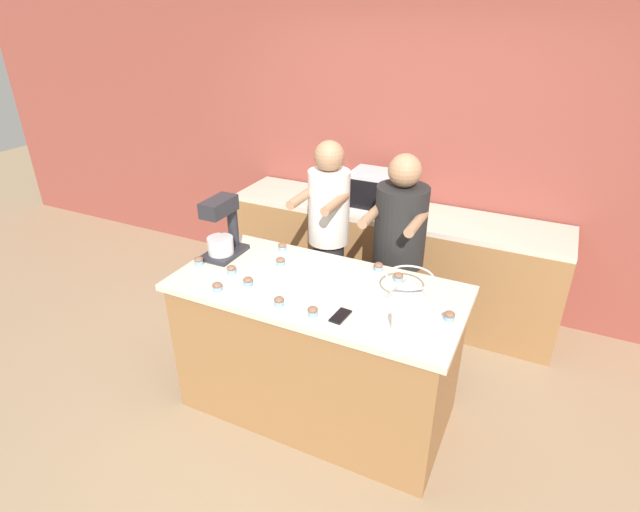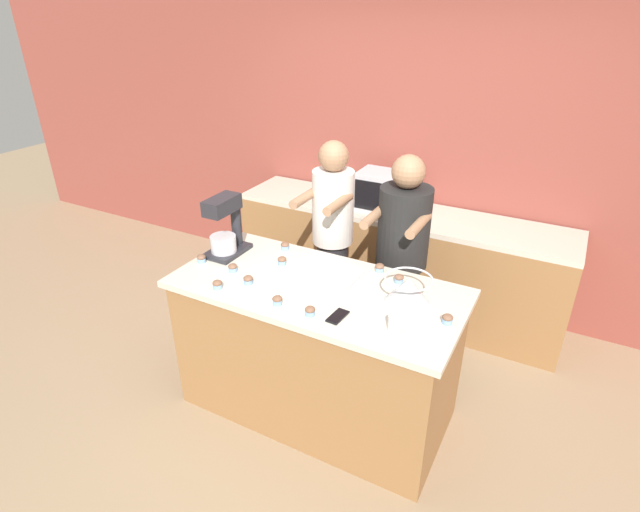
# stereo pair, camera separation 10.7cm
# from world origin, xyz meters

# --- Properties ---
(ground_plane) EXTENTS (16.00, 16.00, 0.00)m
(ground_plane) POSITION_xyz_m (0.00, 0.00, 0.00)
(ground_plane) COLOR #937A5B
(back_wall) EXTENTS (10.00, 0.06, 2.70)m
(back_wall) POSITION_xyz_m (0.00, 1.78, 1.35)
(back_wall) COLOR brown
(back_wall) RESTS_ON ground_plane
(island_counter) EXTENTS (1.75, 0.83, 0.96)m
(island_counter) POSITION_xyz_m (0.00, 0.00, 0.48)
(island_counter) COLOR olive
(island_counter) RESTS_ON ground_plane
(back_counter) EXTENTS (2.80, 0.60, 0.92)m
(back_counter) POSITION_xyz_m (0.00, 1.43, 0.46)
(back_counter) COLOR olive
(back_counter) RESTS_ON ground_plane
(person_left) EXTENTS (0.32, 0.49, 1.64)m
(person_left) POSITION_xyz_m (-0.25, 0.70, 0.88)
(person_left) COLOR #232328
(person_left) RESTS_ON ground_plane
(person_right) EXTENTS (0.36, 0.52, 1.61)m
(person_right) POSITION_xyz_m (0.28, 0.70, 0.84)
(person_right) COLOR #232328
(person_right) RESTS_ON ground_plane
(stand_mixer) EXTENTS (0.20, 0.30, 0.40)m
(stand_mixer) POSITION_xyz_m (-0.73, 0.09, 1.13)
(stand_mixer) COLOR #232328
(stand_mixer) RESTS_ON island_counter
(mixing_bowl) EXTENTS (0.27, 0.27, 0.16)m
(mixing_bowl) POSITION_xyz_m (0.54, 0.07, 1.04)
(mixing_bowl) COLOR #BCBCC1
(mixing_bowl) RESTS_ON island_counter
(baking_tray) EXTENTS (0.33, 0.25, 0.04)m
(baking_tray) POSITION_xyz_m (0.03, 0.14, 0.98)
(baking_tray) COLOR #BCBCC1
(baking_tray) RESTS_ON island_counter
(microwave_oven) EXTENTS (0.45, 0.33, 0.30)m
(microwave_oven) POSITION_xyz_m (-0.14, 1.43, 1.07)
(microwave_oven) COLOR #B7B7BC
(microwave_oven) RESTS_ON back_counter
(cell_phone) EXTENTS (0.08, 0.15, 0.01)m
(cell_phone) POSITION_xyz_m (0.26, -0.24, 0.96)
(cell_phone) COLOR black
(cell_phone) RESTS_ON island_counter
(drinking_glass) EXTENTS (0.08, 0.08, 0.09)m
(drinking_glass) POSITION_xyz_m (0.57, -0.21, 1.00)
(drinking_glass) COLOR silver
(drinking_glass) RESTS_ON island_counter
(small_plate) EXTENTS (0.19, 0.19, 0.02)m
(small_plate) POSITION_xyz_m (-0.23, -0.23, 0.97)
(small_plate) COLOR white
(small_plate) RESTS_ON island_counter
(cupcake_0) EXTENTS (0.06, 0.06, 0.05)m
(cupcake_0) POSITION_xyz_m (0.26, 0.34, 0.98)
(cupcake_0) COLOR #759EC6
(cupcake_0) RESTS_ON island_counter
(cupcake_1) EXTENTS (0.06, 0.06, 0.05)m
(cupcake_1) POSITION_xyz_m (-0.50, -0.31, 0.98)
(cupcake_1) COLOR #759EC6
(cupcake_1) RESTS_ON island_counter
(cupcake_2) EXTENTS (0.06, 0.06, 0.05)m
(cupcake_2) POSITION_xyz_m (-0.32, 0.13, 0.98)
(cupcake_2) COLOR #759EC6
(cupcake_2) RESTS_ON island_counter
(cupcake_3) EXTENTS (0.06, 0.06, 0.05)m
(cupcake_3) POSITION_xyz_m (0.12, -0.29, 0.98)
(cupcake_3) COLOR #759EC6
(cupcake_3) RESTS_ON island_counter
(cupcake_4) EXTENTS (0.06, 0.06, 0.05)m
(cupcake_4) POSITION_xyz_m (-0.10, -0.28, 0.98)
(cupcake_4) COLOR #759EC6
(cupcake_4) RESTS_ON island_counter
(cupcake_5) EXTENTS (0.06, 0.06, 0.05)m
(cupcake_5) POSITION_xyz_m (-0.42, 0.32, 0.98)
(cupcake_5) COLOR #759EC6
(cupcake_5) RESTS_ON island_counter
(cupcake_6) EXTENTS (0.06, 0.06, 0.05)m
(cupcake_6) POSITION_xyz_m (-0.55, -0.10, 0.98)
(cupcake_6) COLOR #759EC6
(cupcake_6) RESTS_ON island_counter
(cupcake_7) EXTENTS (0.06, 0.06, 0.05)m
(cupcake_7) POSITION_xyz_m (0.79, -0.02, 0.98)
(cupcake_7) COLOR #759EC6
(cupcake_7) RESTS_ON island_counter
(cupcake_8) EXTENTS (0.06, 0.06, 0.05)m
(cupcake_8) POSITION_xyz_m (-0.37, -0.17, 0.98)
(cupcake_8) COLOR #759EC6
(cupcake_8) RESTS_ON island_counter
(cupcake_9) EXTENTS (0.06, 0.06, 0.05)m
(cupcake_9) POSITION_xyz_m (-0.80, -0.09, 0.98)
(cupcake_9) COLOR #759EC6
(cupcake_9) RESTS_ON island_counter
(cupcake_10) EXTENTS (0.06, 0.06, 0.05)m
(cupcake_10) POSITION_xyz_m (0.42, 0.27, 0.98)
(cupcake_10) COLOR #759EC6
(cupcake_10) RESTS_ON island_counter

